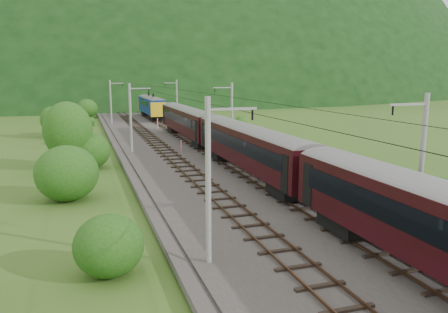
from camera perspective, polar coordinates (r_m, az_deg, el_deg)
name	(u,v)px	position (r m, az deg, el deg)	size (l,w,h in m)	color
ground	(320,252)	(24.31, 12.49, -12.03)	(600.00, 600.00, 0.00)	#31561B
railbed	(251,199)	(32.73, 3.52, -5.55)	(14.00, 220.00, 0.30)	#38332D
track_left	(220,199)	(31.88, -0.50, -5.55)	(2.40, 220.00, 0.27)	brown
track_right	(280,193)	(33.60, 7.34, -4.79)	(2.40, 220.00, 0.27)	brown
catenary_left	(131,117)	(51.68, -12.02, 5.13)	(2.54, 192.28, 8.00)	gray
catenary_right	(231,114)	(54.39, 0.95, 5.63)	(2.54, 192.28, 8.00)	gray
overhead_wires	(252,105)	(31.50, 3.67, 6.68)	(4.83, 198.00, 0.03)	black
mountain_main	(99,90)	(279.55, -16.06, 8.35)	(504.00, 360.00, 244.00)	black
train	(318,166)	(28.26, 12.18, -1.23)	(3.02, 144.79, 5.25)	black
hazard_post_near	(181,146)	(51.83, -5.60, 1.41)	(0.15, 0.15, 1.37)	red
hazard_post_far	(158,123)	(74.52, -8.67, 4.29)	(0.18, 0.18, 1.71)	red
signal	(131,124)	(71.42, -12.10, 4.14)	(0.22, 0.22, 1.96)	black
vegetation_left	(68,144)	(46.84, -19.74, 1.49)	(12.21, 144.64, 6.74)	#1C4D14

